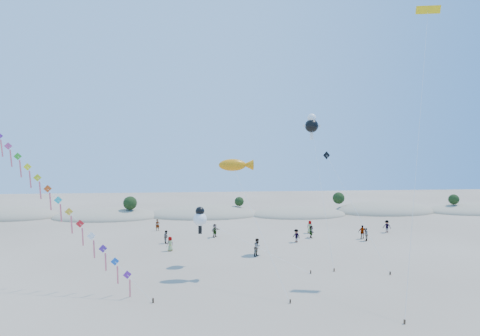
# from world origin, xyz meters

# --- Properties ---
(dune_ridge) EXTENTS (145.30, 11.49, 5.57)m
(dune_ridge) POSITION_xyz_m (1.06, 45.14, 0.11)
(dune_ridge) COLOR gray
(dune_ridge) RESTS_ON ground
(kite_train) EXTENTS (26.57, 14.65, 23.26)m
(kite_train) POSITION_xyz_m (-17.70, 14.90, 11.99)
(kite_train) COLOR #3F2D1E
(kite_train) RESTS_ON ground
(fish_kite) EXTENTS (5.07, 8.29, 10.56)m
(fish_kite) POSITION_xyz_m (2.97, 13.87, 9.98)
(fish_kite) COLOR #3F2D1E
(fish_kite) RESTS_ON ground
(cartoon_kite_low) EXTENTS (10.87, 4.57, 5.76)m
(cartoon_kite_low) POSITION_xyz_m (-0.38, 16.77, 4.67)
(cartoon_kite_low) COLOR #3F2D1E
(cartoon_kite_low) RESTS_ON ground
(cartoon_kite_high) EXTENTS (2.00, 9.67, 15.42)m
(cartoon_kite_high) POSITION_xyz_m (12.23, 22.15, 14.18)
(cartoon_kite_high) COLOR #3F2D1E
(cartoon_kite_high) RESTS_ON ground
(parafoil_kite) EXTENTS (8.80, 11.92, 24.75)m
(parafoil_kite) POSITION_xyz_m (20.59, 13.21, 23.72)
(parafoil_kite) COLOR #3F2D1E
(parafoil_kite) RESTS_ON ground
(dark_kite) EXTENTS (3.83, 8.88, 11.16)m
(dark_kite) POSITION_xyz_m (14.55, 17.91, 7.42)
(dark_kite) COLOR #3F2D1E
(dark_kite) RESTS_ON ground
(beachgoers) EXTENTS (32.12, 14.90, 1.90)m
(beachgoers) POSITION_xyz_m (9.73, 26.00, 0.84)
(beachgoers) COLOR slate
(beachgoers) RESTS_ON ground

